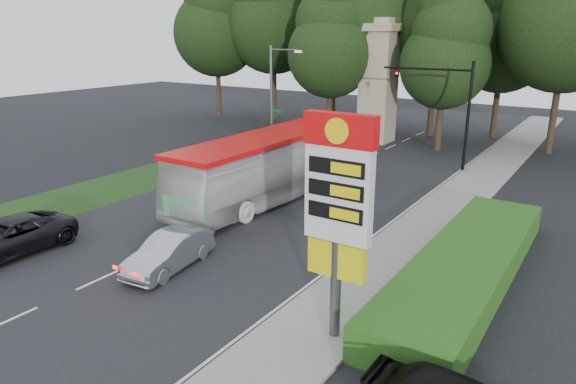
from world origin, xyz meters
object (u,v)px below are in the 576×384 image
Objects in this scene: transit_bus at (267,168)px; sedan_silver at (169,252)px; gas_station_pylon at (338,199)px; suv_charcoal at (8,237)px; streetlight_signs at (274,94)px; monument at (378,81)px; traffic_signal_mast at (449,100)px.

sedan_silver is (1.84, -9.15, -1.12)m from transit_bus.
sedan_silver is (-7.70, 0.68, -3.75)m from gas_station_pylon.
gas_station_pylon is 1.62× the size of sedan_silver.
gas_station_pylon is at bearing -43.21° from transit_bus.
transit_bus reaches higher than suv_charcoal.
monument reaches higher than streetlight_signs.
traffic_signal_mast is at bearing 71.67° from sedan_silver.
suv_charcoal is (-10.79, -24.05, -3.92)m from traffic_signal_mast.
traffic_signal_mast is 0.55× the size of transit_bus.
transit_bus is at bearing -56.87° from streetlight_signs.
transit_bus is 12.84m from suv_charcoal.
suv_charcoal is (-6.61, -2.72, 0.05)m from sedan_silver.
monument is 18.55m from transit_bus.
streetlight_signs reaches higher than sedan_silver.
sedan_silver is at bearing 22.28° from suv_charcoal.
transit_bus is (-6.02, -12.17, -2.85)m from traffic_signal_mast.
suv_charcoal is (1.88, -22.06, -3.69)m from streetlight_signs.
suv_charcoal is at bearing -109.25° from transit_bus.
streetlight_signs is (-16.19, 20.01, -0.01)m from gas_station_pylon.
sedan_silver is at bearing -66.30° from streetlight_signs.
streetlight_signs is at bearing -121.97° from monument.
suv_charcoal is at bearing -171.87° from gas_station_pylon.
sedan_silver is 0.78× the size of suv_charcoal.
sedan_silver is at bearing -75.99° from transit_bus.
streetlight_signs reaches higher than suv_charcoal.
traffic_signal_mast is at bearing 99.09° from gas_station_pylon.
traffic_signal_mast is 12.83m from streetlight_signs.
gas_station_pylon is at bearing 8.02° from suv_charcoal.
transit_bus reaches higher than sedan_silver.
monument is at bearing 97.86° from transit_bus.
transit_bus is 2.41× the size of suv_charcoal.
sedan_silver is 7.15m from suv_charcoal.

